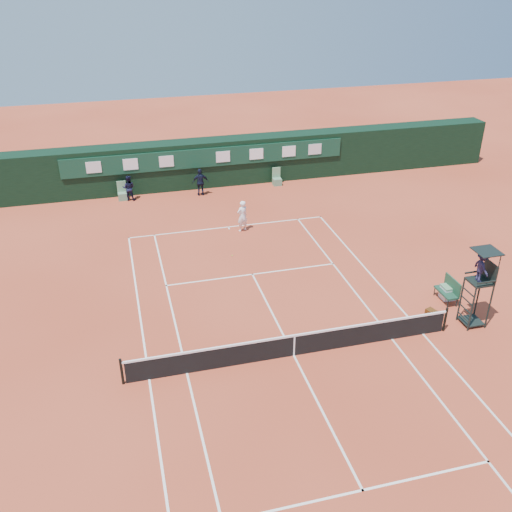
{
  "coord_description": "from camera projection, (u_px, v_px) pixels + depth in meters",
  "views": [
    {
      "loc": [
        -5.8,
        -16.49,
        13.66
      ],
      "look_at": [
        0.07,
        6.0,
        1.2
      ],
      "focal_mm": 40.0,
      "sensor_mm": 36.0,
      "label": 1
    }
  ],
  "objects": [
    {
      "name": "ball_kid_right",
      "position": [
        201.0,
        182.0,
        35.71
      ],
      "size": [
        1.04,
        0.46,
        1.74
      ],
      "primitive_type": "imported",
      "rotation": [
        0.0,
        0.0,
        3.11
      ],
      "color": "black",
      "rests_on": "ground"
    },
    {
      "name": "ball_kid_left",
      "position": [
        129.0,
        188.0,
        35.05
      ],
      "size": [
        0.9,
        0.78,
        1.58
      ],
      "primitive_type": "imported",
      "rotation": [
        0.0,
        0.0,
        2.88
      ],
      "color": "black",
      "rests_on": "ground"
    },
    {
      "name": "player",
      "position": [
        242.0,
        216.0,
        31.12
      ],
      "size": [
        0.76,
        0.64,
        1.77
      ],
      "primitive_type": "imported",
      "rotation": [
        0.0,
        0.0,
        3.53
      ],
      "color": "white",
      "rests_on": "ground"
    },
    {
      "name": "back_wall",
      "position": [
        206.0,
        163.0,
        37.07
      ],
      "size": [
        40.0,
        1.65,
        3.0
      ],
      "color": "black",
      "rests_on": "ground"
    },
    {
      "name": "tennis_ball",
      "position": [
        232.0,
        256.0,
        28.89
      ],
      "size": [
        0.07,
        0.07,
        0.07
      ],
      "primitive_type": "sphere",
      "color": "#CDE234",
      "rests_on": "ground"
    },
    {
      "name": "umpire_chair",
      "position": [
        481.0,
        272.0,
        22.49
      ],
      "size": [
        0.96,
        0.95,
        3.42
      ],
      "color": "black",
      "rests_on": "ground"
    },
    {
      "name": "cooler",
      "position": [
        448.0,
        292.0,
        25.23
      ],
      "size": [
        0.57,
        0.57,
        0.65
      ],
      "color": "silver",
      "rests_on": "ground"
    },
    {
      "name": "linesman_chair_right",
      "position": [
        277.0,
        180.0,
        37.56
      ],
      "size": [
        0.55,
        0.5,
        1.15
      ],
      "color": "#598865",
      "rests_on": "ground"
    },
    {
      "name": "tennis_bag",
      "position": [
        434.0,
        314.0,
        24.02
      ],
      "size": [
        0.54,
        0.8,
        0.28
      ],
      "primitive_type": "cube",
      "rotation": [
        0.0,
        0.0,
        0.32
      ],
      "color": "black",
      "rests_on": "ground"
    },
    {
      "name": "linesman_chair_left",
      "position": [
        122.0,
        195.0,
        35.34
      ],
      "size": [
        0.55,
        0.5,
        1.15
      ],
      "color": "#598866",
      "rests_on": "ground"
    },
    {
      "name": "tennis_net",
      "position": [
        294.0,
        345.0,
        21.56
      ],
      "size": [
        12.9,
        0.1,
        1.1
      ],
      "color": "black",
      "rests_on": "ground"
    },
    {
      "name": "player_bench",
      "position": [
        449.0,
        289.0,
        24.94
      ],
      "size": [
        0.56,
        1.2,
        1.1
      ],
      "color": "#183C2B",
      "rests_on": "ground"
    },
    {
      "name": "court_lines",
      "position": [
        294.0,
        355.0,
        21.8
      ],
      "size": [
        11.05,
        23.85,
        0.01
      ],
      "color": "white",
      "rests_on": "ground"
    },
    {
      "name": "ground",
      "position": [
        294.0,
        355.0,
        21.8
      ],
      "size": [
        90.0,
        90.0,
        0.0
      ],
      "primitive_type": "plane",
      "color": "#C34A2E",
      "rests_on": "ground"
    }
  ]
}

